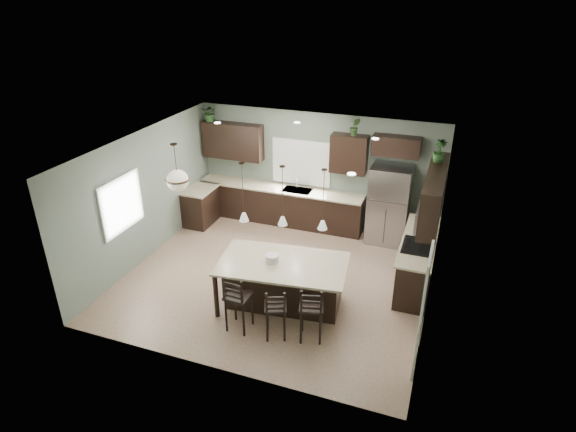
{
  "coord_description": "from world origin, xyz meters",
  "views": [
    {
      "loc": [
        3.07,
        -7.8,
        5.51
      ],
      "look_at": [
        0.1,
        0.4,
        1.25
      ],
      "focal_mm": 30.0,
      "sensor_mm": 36.0,
      "label": 1
    }
  ],
  "objects_px": {
    "serving_dish": "(272,258)",
    "bar_stool_left": "(239,301)",
    "kitchen_island": "(283,284)",
    "bar_stool_center": "(276,312)",
    "bar_stool_right": "(311,312)",
    "plant_back_left": "(210,113)",
    "refrigerator": "(389,205)"
  },
  "relations": [
    {
      "from": "serving_dish",
      "to": "bar_stool_left",
      "type": "relative_size",
      "value": 0.21
    },
    {
      "from": "refrigerator",
      "to": "kitchen_island",
      "type": "distance_m",
      "value": 3.51
    },
    {
      "from": "serving_dish",
      "to": "bar_stool_left",
      "type": "bearing_deg",
      "value": -108.01
    },
    {
      "from": "serving_dish",
      "to": "bar_stool_right",
      "type": "xyz_separation_m",
      "value": [
        0.97,
        -0.69,
        -0.45
      ]
    },
    {
      "from": "serving_dish",
      "to": "kitchen_island",
      "type": "bearing_deg",
      "value": 7.13
    },
    {
      "from": "refrigerator",
      "to": "bar_stool_center",
      "type": "distance_m",
      "value": 4.25
    },
    {
      "from": "serving_dish",
      "to": "bar_stool_right",
      "type": "distance_m",
      "value": 1.28
    },
    {
      "from": "refrigerator",
      "to": "serving_dish",
      "type": "bearing_deg",
      "value": -116.39
    },
    {
      "from": "bar_stool_right",
      "to": "plant_back_left",
      "type": "height_order",
      "value": "plant_back_left"
    },
    {
      "from": "refrigerator",
      "to": "bar_stool_left",
      "type": "distance_m",
      "value": 4.5
    },
    {
      "from": "bar_stool_left",
      "to": "plant_back_left",
      "type": "height_order",
      "value": "plant_back_left"
    },
    {
      "from": "refrigerator",
      "to": "bar_stool_center",
      "type": "relative_size",
      "value": 1.85
    },
    {
      "from": "refrigerator",
      "to": "plant_back_left",
      "type": "xyz_separation_m",
      "value": [
        -4.56,
        0.19,
        1.69
      ]
    },
    {
      "from": "bar_stool_right",
      "to": "kitchen_island",
      "type": "bearing_deg",
      "value": 123.01
    },
    {
      "from": "serving_dish",
      "to": "bar_stool_center",
      "type": "bearing_deg",
      "value": -65.14
    },
    {
      "from": "plant_back_left",
      "to": "kitchen_island",
      "type": "bearing_deg",
      "value": -46.91
    },
    {
      "from": "bar_stool_right",
      "to": "bar_stool_left",
      "type": "bearing_deg",
      "value": 173.58
    },
    {
      "from": "bar_stool_left",
      "to": "plant_back_left",
      "type": "xyz_separation_m",
      "value": [
        -2.68,
        4.27,
        2.05
      ]
    },
    {
      "from": "bar_stool_center",
      "to": "serving_dish",
      "type": "bearing_deg",
      "value": 93.49
    },
    {
      "from": "refrigerator",
      "to": "bar_stool_left",
      "type": "height_order",
      "value": "refrigerator"
    },
    {
      "from": "kitchen_island",
      "to": "bar_stool_right",
      "type": "relative_size",
      "value": 2.15
    },
    {
      "from": "plant_back_left",
      "to": "serving_dish",
      "type": "bearing_deg",
      "value": -48.97
    },
    {
      "from": "kitchen_island",
      "to": "bar_stool_center",
      "type": "xyz_separation_m",
      "value": [
        0.19,
        -0.87,
        0.04
      ]
    },
    {
      "from": "refrigerator",
      "to": "kitchen_island",
      "type": "relative_size",
      "value": 0.8
    },
    {
      "from": "bar_stool_left",
      "to": "kitchen_island",
      "type": "bearing_deg",
      "value": 63.97
    },
    {
      "from": "bar_stool_left",
      "to": "bar_stool_right",
      "type": "distance_m",
      "value": 1.27
    },
    {
      "from": "bar_stool_left",
      "to": "bar_stool_right",
      "type": "xyz_separation_m",
      "value": [
        1.25,
        0.17,
        -0.02
      ]
    },
    {
      "from": "bar_stool_left",
      "to": "bar_stool_right",
      "type": "bearing_deg",
      "value": 10.16
    },
    {
      "from": "bar_stool_right",
      "to": "plant_back_left",
      "type": "xyz_separation_m",
      "value": [
        -3.94,
        4.1,
        2.08
      ]
    },
    {
      "from": "kitchen_island",
      "to": "bar_stool_right",
      "type": "xyz_separation_m",
      "value": [
        0.78,
        -0.72,
        0.08
      ]
    },
    {
      "from": "bar_stool_left",
      "to": "bar_stool_center",
      "type": "xyz_separation_m",
      "value": [
        0.67,
        0.02,
        -0.06
      ]
    },
    {
      "from": "bar_stool_center",
      "to": "bar_stool_left",
      "type": "bearing_deg",
      "value": 160.21
    }
  ]
}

